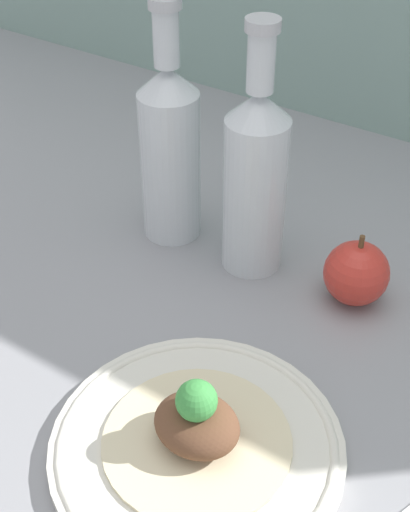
{
  "coord_description": "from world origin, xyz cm",
  "views": [
    {
      "loc": [
        28.91,
        -44.16,
        52.29
      ],
      "look_at": [
        -0.79,
        1.05,
        10.13
      ],
      "focal_mm": 50.0,
      "sensor_mm": 36.0,
      "label": 1
    }
  ],
  "objects_px": {
    "cider_bottle_left": "(170,148)",
    "apple": "(356,273)",
    "plate": "(197,446)",
    "plated_food": "(197,427)",
    "cider_bottle_right": "(255,177)"
  },
  "relations": [
    {
      "from": "plate",
      "to": "cider_bottle_left",
      "type": "height_order",
      "value": "cider_bottle_left"
    },
    {
      "from": "plate",
      "to": "cider_bottle_left",
      "type": "bearing_deg",
      "value": 129.03
    },
    {
      "from": "cider_bottle_left",
      "to": "cider_bottle_right",
      "type": "bearing_deg",
      "value": 0.0
    },
    {
      "from": "plated_food",
      "to": "cider_bottle_left",
      "type": "height_order",
      "value": "cider_bottle_left"
    },
    {
      "from": "cider_bottle_left",
      "to": "apple",
      "type": "bearing_deg",
      "value": 0.95
    },
    {
      "from": "plate",
      "to": "cider_bottle_left",
      "type": "xyz_separation_m",
      "value": [
        -0.21,
        0.26,
        0.11
      ]
    },
    {
      "from": "plated_food",
      "to": "cider_bottle_left",
      "type": "bearing_deg",
      "value": 129.03
    },
    {
      "from": "plate",
      "to": "apple",
      "type": "relative_size",
      "value": 3.03
    },
    {
      "from": "cider_bottle_left",
      "to": "apple",
      "type": "distance_m",
      "value": 0.25
    },
    {
      "from": "plated_food",
      "to": "cider_bottle_right",
      "type": "relative_size",
      "value": 0.57
    },
    {
      "from": "plate",
      "to": "apple",
      "type": "xyz_separation_m",
      "value": [
        0.03,
        0.27,
        0.03
      ]
    },
    {
      "from": "plated_food",
      "to": "cider_bottle_right",
      "type": "height_order",
      "value": "cider_bottle_right"
    },
    {
      "from": "cider_bottle_left",
      "to": "apple",
      "type": "xyz_separation_m",
      "value": [
        0.24,
        0.0,
        -0.08
      ]
    },
    {
      "from": "plated_food",
      "to": "cider_bottle_left",
      "type": "xyz_separation_m",
      "value": [
        -0.21,
        0.26,
        0.08
      ]
    },
    {
      "from": "plate",
      "to": "plated_food",
      "type": "xyz_separation_m",
      "value": [
        0.0,
        0.0,
        0.03
      ]
    }
  ]
}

